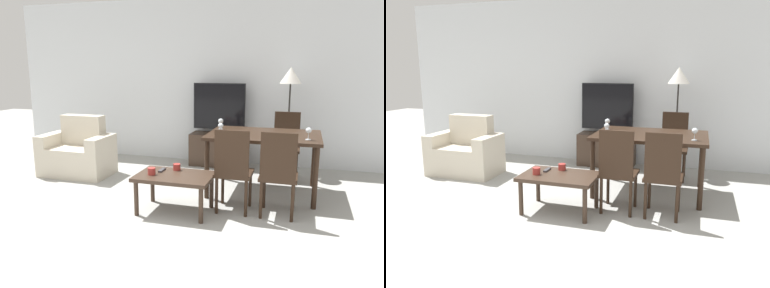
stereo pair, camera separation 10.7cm
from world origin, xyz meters
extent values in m
plane|color=#9E9E99|center=(0.00, 0.00, 0.00)|extent=(18.00, 18.00, 0.00)
cube|color=silver|center=(0.00, 3.46, 1.35)|extent=(6.99, 0.06, 2.70)
cube|color=beige|center=(-1.61, 2.05, 0.21)|extent=(0.66, 0.62, 0.42)
cube|color=beige|center=(-1.61, 2.26, 0.65)|extent=(0.66, 0.20, 0.45)
cube|color=beige|center=(-2.03, 2.05, 0.30)|extent=(0.18, 0.62, 0.60)
cube|color=beige|center=(-1.19, 2.05, 0.30)|extent=(0.18, 0.62, 0.60)
cube|color=#38281E|center=(0.30, 3.19, 0.26)|extent=(0.91, 0.40, 0.52)
cylinder|color=black|center=(0.30, 3.19, 0.54)|extent=(0.29, 0.29, 0.03)
cylinder|color=black|center=(0.30, 3.19, 0.58)|extent=(0.04, 0.04, 0.05)
cube|color=black|center=(0.30, 3.19, 0.97)|extent=(0.83, 0.04, 0.73)
cube|color=black|center=(0.30, 3.17, 0.97)|extent=(0.80, 0.01, 0.70)
cube|color=#38281E|center=(0.28, 1.09, 0.41)|extent=(0.84, 0.57, 0.04)
cylinder|color=#38281E|center=(-0.09, 0.86, 0.19)|extent=(0.05, 0.05, 0.39)
cylinder|color=#38281E|center=(0.64, 0.86, 0.19)|extent=(0.05, 0.05, 0.39)
cylinder|color=#38281E|center=(-0.09, 1.32, 0.19)|extent=(0.05, 0.05, 0.39)
cylinder|color=#38281E|center=(0.64, 1.32, 0.19)|extent=(0.05, 0.05, 0.39)
cube|color=black|center=(1.14, 2.04, 0.75)|extent=(1.38, 0.97, 0.04)
cylinder|color=black|center=(0.51, 1.61, 0.36)|extent=(0.06, 0.06, 0.73)
cylinder|color=black|center=(1.77, 1.61, 0.36)|extent=(0.06, 0.06, 0.73)
cylinder|color=black|center=(0.51, 2.47, 0.36)|extent=(0.06, 0.06, 0.73)
cylinder|color=black|center=(1.77, 2.47, 0.36)|extent=(0.06, 0.06, 0.73)
cube|color=black|center=(0.90, 1.32, 0.43)|extent=(0.40, 0.40, 0.04)
cylinder|color=black|center=(0.74, 1.49, 0.21)|extent=(0.04, 0.04, 0.41)
cylinder|color=black|center=(1.06, 1.49, 0.21)|extent=(0.04, 0.04, 0.41)
cylinder|color=black|center=(0.74, 1.16, 0.21)|extent=(0.04, 0.04, 0.41)
cylinder|color=black|center=(1.06, 1.16, 0.21)|extent=(0.04, 0.04, 0.41)
cube|color=black|center=(0.90, 1.14, 0.70)|extent=(0.37, 0.04, 0.50)
cube|color=black|center=(1.38, 2.76, 0.43)|extent=(0.40, 0.40, 0.04)
cylinder|color=black|center=(1.22, 2.60, 0.21)|extent=(0.04, 0.04, 0.41)
cylinder|color=black|center=(1.55, 2.60, 0.21)|extent=(0.04, 0.04, 0.41)
cylinder|color=black|center=(1.22, 2.92, 0.21)|extent=(0.04, 0.04, 0.41)
cylinder|color=black|center=(1.55, 2.92, 0.21)|extent=(0.04, 0.04, 0.41)
cube|color=black|center=(1.38, 2.94, 0.70)|extent=(0.37, 0.04, 0.50)
cube|color=black|center=(1.38, 1.32, 0.43)|extent=(0.40, 0.40, 0.04)
cylinder|color=black|center=(1.22, 1.49, 0.21)|extent=(0.04, 0.04, 0.41)
cylinder|color=black|center=(1.55, 1.49, 0.21)|extent=(0.04, 0.04, 0.41)
cylinder|color=black|center=(1.22, 1.16, 0.21)|extent=(0.04, 0.04, 0.41)
cylinder|color=black|center=(1.55, 1.16, 0.21)|extent=(0.04, 0.04, 0.41)
cube|color=black|center=(1.38, 1.14, 0.70)|extent=(0.37, 0.04, 0.50)
cylinder|color=black|center=(1.39, 3.04, 0.01)|extent=(0.24, 0.24, 0.02)
cylinder|color=black|center=(1.39, 3.04, 0.69)|extent=(0.02, 0.02, 1.33)
cone|color=beige|center=(1.39, 3.04, 1.47)|extent=(0.31, 0.31, 0.24)
cube|color=#38383D|center=(0.09, 1.19, 0.44)|extent=(0.04, 0.15, 0.02)
cylinder|color=maroon|center=(0.03, 1.02, 0.47)|extent=(0.09, 0.09, 0.08)
cylinder|color=maroon|center=(0.24, 1.27, 0.47)|extent=(0.09, 0.09, 0.07)
cylinder|color=silver|center=(0.63, 1.82, 0.77)|extent=(0.06, 0.06, 0.01)
cylinder|color=silver|center=(0.63, 1.82, 0.81)|extent=(0.01, 0.01, 0.07)
sphere|color=silver|center=(0.63, 1.82, 0.88)|extent=(0.07, 0.07, 0.07)
cylinder|color=silver|center=(1.67, 1.78, 0.77)|extent=(0.06, 0.06, 0.01)
cylinder|color=silver|center=(1.67, 1.78, 0.81)|extent=(0.01, 0.01, 0.07)
sphere|color=silver|center=(1.67, 1.78, 0.88)|extent=(0.07, 0.07, 0.07)
cylinder|color=silver|center=(0.54, 2.22, 0.77)|extent=(0.06, 0.06, 0.01)
cylinder|color=silver|center=(0.54, 2.22, 0.81)|extent=(0.01, 0.01, 0.07)
sphere|color=silver|center=(0.54, 2.22, 0.88)|extent=(0.07, 0.07, 0.07)
camera|label=1|loc=(1.60, -2.66, 1.61)|focal=35.00mm
camera|label=2|loc=(1.70, -2.63, 1.61)|focal=35.00mm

